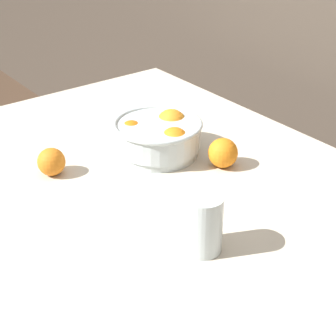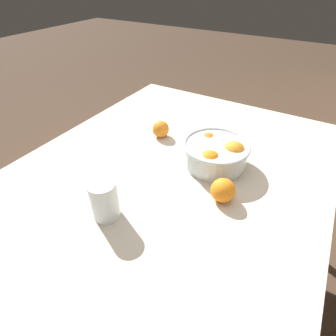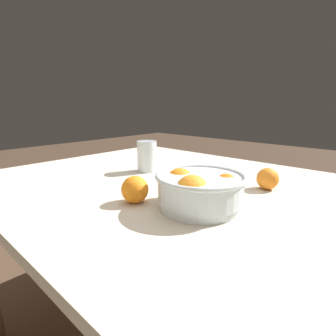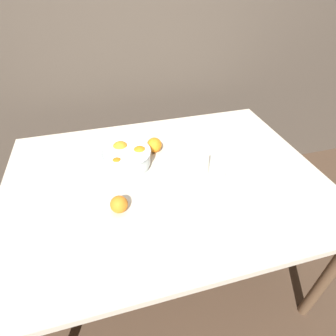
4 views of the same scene
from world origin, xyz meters
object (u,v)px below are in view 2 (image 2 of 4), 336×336
Objects in this scene: orange_loose_near_bowl at (223,190)px; orange_loose_front at (161,129)px; juice_glass at (105,202)px; fruit_bowl at (216,153)px.

orange_loose_near_bowl is 0.42m from orange_loose_front.
juice_glass is 1.78× the size of orange_loose_front.
fruit_bowl is 3.10× the size of orange_loose_near_bowl.
orange_loose_near_bowl is 1.09× the size of orange_loose_front.
fruit_bowl reaches higher than orange_loose_front.
fruit_bowl is at bearing 155.42° from juice_glass.
juice_glass is 0.35m from orange_loose_near_bowl.
orange_loose_front is (-0.22, -0.36, -0.00)m from orange_loose_near_bowl.
juice_glass reaches higher than orange_loose_near_bowl.
orange_loose_near_bowl is (0.15, 0.09, -0.01)m from fruit_bowl.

